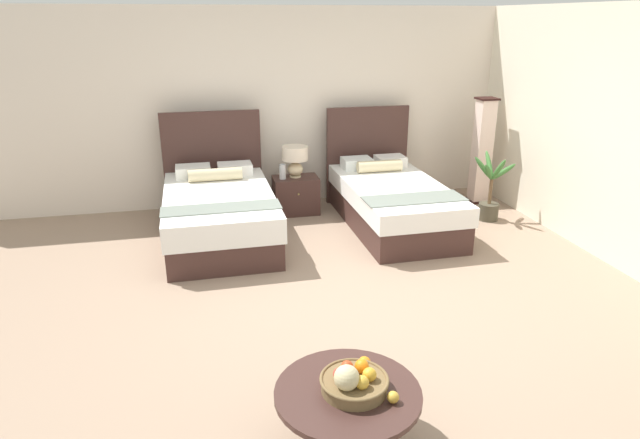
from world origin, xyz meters
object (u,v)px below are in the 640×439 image
Objects in this scene: bed_near_corner at (391,200)px; fruit_bowl at (353,381)px; coffee_table at (348,403)px; floor_lamp_corner at (482,151)px; nightstand at (296,195)px; loose_orange at (364,363)px; table_lamp at (295,158)px; loose_apple at (393,397)px; bed_near_window at (219,211)px; potted_palm at (490,198)px; vase at (283,172)px.

fruit_bowl is (-1.51, -3.61, 0.16)m from bed_near_corner.
floor_lamp_corner reaches higher than coffee_table.
floor_lamp_corner reaches higher than nightstand.
loose_orange is (-0.30, -4.08, 0.20)m from nightstand.
table_lamp is at bearing 90.00° from nightstand.
coffee_table is 0.16m from fruit_bowl.
floor_lamp_corner is at bearing 56.93° from loose_apple.
nightstand is 0.68× the size of coffee_table.
bed_near_corner is 3.92m from fruit_bowl.
coffee_table is (-1.54, -3.60, 0.00)m from bed_near_corner.
nightstand is at bearing 83.85° from coffee_table.
loose_orange is 0.06× the size of floor_lamp_corner.
bed_near_window is 2.46× the size of coffee_table.
coffee_table is at bearing -126.05° from floor_lamp_corner.
bed_near_window is 3.49m from loose_orange.
loose_orange is at bearing -112.11° from bed_near_corner.
loose_orange is at bearing 100.84° from loose_apple.
fruit_bowl is (0.03, -0.01, 0.16)m from coffee_table.
fruit_bowl is 0.23m from loose_orange.
table_lamp is 5.88× the size of loose_apple.
loose_orange is at bearing -78.05° from bed_near_window.
potted_palm is (-0.22, -0.71, -0.43)m from floor_lamp_corner.
table_lamp is at bearing 160.97° from potted_palm.
loose_orange is (0.13, 0.20, -0.03)m from fruit_bowl.
bed_near_window reaches higher than loose_orange.
nightstand is (-1.08, 0.66, -0.07)m from bed_near_corner.
bed_near_corner is at bearing 0.10° from bed_near_window.
potted_palm is at bearing 50.97° from loose_orange.
loose_apple is 5.18m from floor_lamp_corner.
loose_apple is 0.84× the size of loose_orange.
table_lamp is 0.47× the size of potted_palm.
fruit_bowl is at bearing -125.71° from floor_lamp_corner.
bed_near_window is 3.66m from fruit_bowl.
vase reaches higher than loose_orange.
bed_near_corner is 2.57× the size of coffee_table.
bed_near_window is 1.47× the size of floor_lamp_corner.
loose_orange is at bearing -129.03° from potted_palm.
bed_near_window is at bearing 101.95° from loose_orange.
table_lamp is 0.24m from vase.
vase is 0.23× the size of potted_palm.
coffee_table is (-0.46, -4.28, -0.43)m from table_lamp.
table_lamp is 4.32m from fruit_bowl.
bed_near_window is 30.75× the size of loose_apple.
table_lamp is (1.03, 0.69, 0.42)m from bed_near_window.
coffee_table is at bearing -113.20° from bed_near_corner.
loose_apple is at bearing -125.65° from potted_palm.
bed_near_corner is at bearing 67.89° from loose_orange.
bed_near_window is 3.84m from loose_apple.
loose_orange is 4.94m from floor_lamp_corner.
loose_orange is (0.72, -3.41, 0.12)m from bed_near_window.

